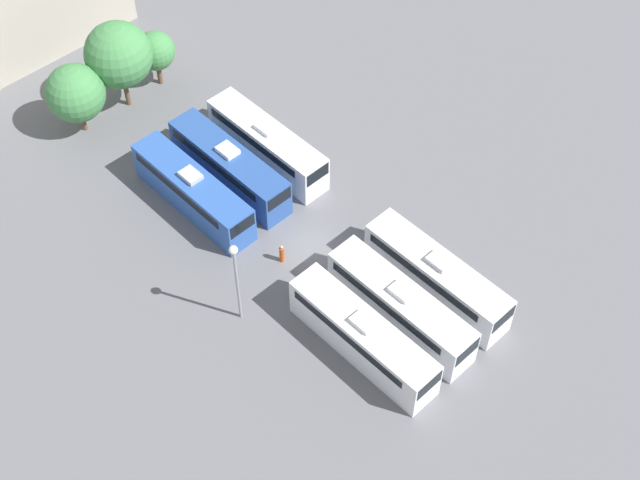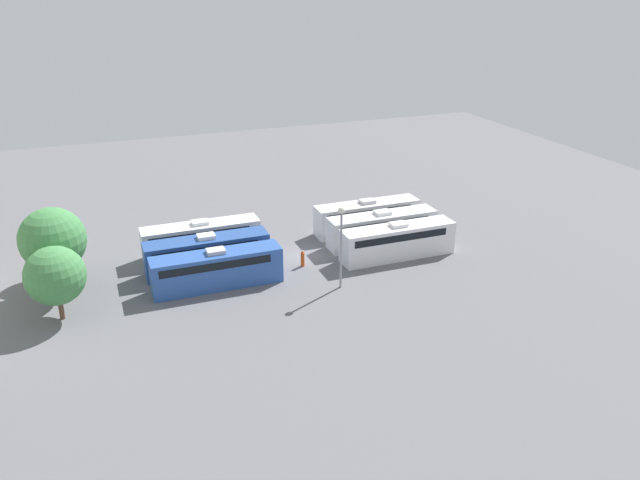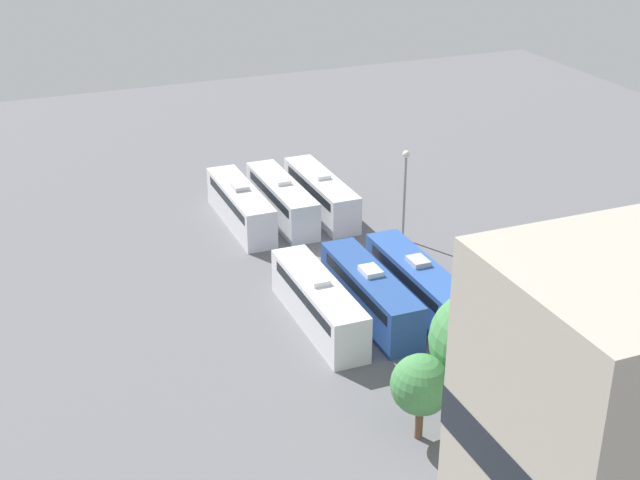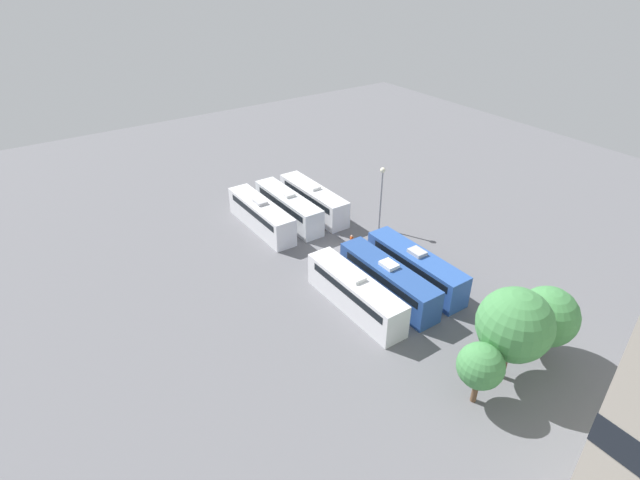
{
  "view_description": "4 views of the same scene",
  "coord_description": "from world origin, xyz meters",
  "px_view_note": "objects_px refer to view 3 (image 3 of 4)",
  "views": [
    {
      "loc": [
        -27.88,
        -30.2,
        50.56
      ],
      "look_at": [
        -0.05,
        -1.2,
        1.83
      ],
      "focal_mm": 50.0,
      "sensor_mm": 36.0,
      "label": 1
    },
    {
      "loc": [
        -53.02,
        18.16,
        25.39
      ],
      "look_at": [
        -1.4,
        -1.71,
        2.01
      ],
      "focal_mm": 35.0,
      "sensor_mm": 36.0,
      "label": 2
    },
    {
      "loc": [
        23.16,
        56.76,
        30.31
      ],
      "look_at": [
        -0.06,
        -0.41,
        1.61
      ],
      "focal_mm": 50.0,
      "sensor_mm": 36.0,
      "label": 3
    },
    {
      "loc": [
        26.68,
        36.52,
        28.54
      ],
      "look_at": [
        1.44,
        -0.17,
        1.99
      ],
      "focal_mm": 28.0,
      "sensor_mm": 36.0,
      "label": 4
    }
  ],
  "objects_px": {
    "tree_0": "(545,345)",
    "tree_2": "(421,385)",
    "bus_3": "(417,282)",
    "light_pole": "(405,180)",
    "tree_1": "(479,340)",
    "bus_0": "(321,193)",
    "bus_4": "(370,293)",
    "bus_5": "(318,302)",
    "bus_1": "(282,199)",
    "bus_2": "(241,205)",
    "worker_person": "(351,250)"
  },
  "relations": [
    {
      "from": "bus_0",
      "to": "worker_person",
      "type": "bearing_deg",
      "value": 81.94
    },
    {
      "from": "bus_3",
      "to": "light_pole",
      "type": "distance_m",
      "value": 11.44
    },
    {
      "from": "bus_0",
      "to": "bus_4",
      "type": "distance_m",
      "value": 18.3
    },
    {
      "from": "bus_1",
      "to": "light_pole",
      "type": "xyz_separation_m",
      "value": [
        -7.56,
        7.72,
        3.38
      ]
    },
    {
      "from": "bus_1",
      "to": "worker_person",
      "type": "bearing_deg",
      "value": 103.35
    },
    {
      "from": "bus_2",
      "to": "tree_0",
      "type": "xyz_separation_m",
      "value": [
        -8.29,
        30.78,
        2.08
      ]
    },
    {
      "from": "bus_0",
      "to": "light_pole",
      "type": "xyz_separation_m",
      "value": [
        -4.01,
        7.67,
        3.38
      ]
    },
    {
      "from": "bus_5",
      "to": "tree_0",
      "type": "height_order",
      "value": "tree_0"
    },
    {
      "from": "bus_2",
      "to": "bus_3",
      "type": "distance_m",
      "value": 19.23
    },
    {
      "from": "bus_0",
      "to": "tree_2",
      "type": "xyz_separation_m",
      "value": [
        6.92,
        31.05,
        1.64
      ]
    },
    {
      "from": "tree_0",
      "to": "bus_4",
      "type": "bearing_deg",
      "value": -69.43
    },
    {
      "from": "bus_1",
      "to": "light_pole",
      "type": "distance_m",
      "value": 11.32
    },
    {
      "from": "worker_person",
      "to": "tree_1",
      "type": "distance_m",
      "value": 21.94
    },
    {
      "from": "bus_2",
      "to": "worker_person",
      "type": "relative_size",
      "value": 7.01
    },
    {
      "from": "tree_2",
      "to": "bus_5",
      "type": "bearing_deg",
      "value": -87.81
    },
    {
      "from": "bus_4",
      "to": "worker_person",
      "type": "height_order",
      "value": "bus_4"
    },
    {
      "from": "bus_0",
      "to": "tree_0",
      "type": "relative_size",
      "value": 1.84
    },
    {
      "from": "bus_2",
      "to": "tree_0",
      "type": "relative_size",
      "value": 1.84
    },
    {
      "from": "worker_person",
      "to": "light_pole",
      "type": "relative_size",
      "value": 0.22
    },
    {
      "from": "bus_4",
      "to": "tree_2",
      "type": "height_order",
      "value": "tree_2"
    },
    {
      "from": "bus_3",
      "to": "tree_1",
      "type": "distance_m",
      "value": 13.76
    },
    {
      "from": "bus_0",
      "to": "tree_1",
      "type": "distance_m",
      "value": 31.1
    },
    {
      "from": "tree_0",
      "to": "tree_2",
      "type": "relative_size",
      "value": 1.22
    },
    {
      "from": "bus_3",
      "to": "light_pole",
      "type": "relative_size",
      "value": 1.52
    },
    {
      "from": "light_pole",
      "to": "tree_1",
      "type": "relative_size",
      "value": 0.96
    },
    {
      "from": "bus_3",
      "to": "light_pole",
      "type": "bearing_deg",
      "value": -112.0
    },
    {
      "from": "light_pole",
      "to": "tree_2",
      "type": "bearing_deg",
      "value": 64.96
    },
    {
      "from": "bus_4",
      "to": "bus_5",
      "type": "height_order",
      "value": "same"
    },
    {
      "from": "bus_4",
      "to": "light_pole",
      "type": "relative_size",
      "value": 1.52
    },
    {
      "from": "tree_2",
      "to": "bus_1",
      "type": "bearing_deg",
      "value": -96.17
    },
    {
      "from": "bus_2",
      "to": "tree_2",
      "type": "bearing_deg",
      "value": 90.52
    },
    {
      "from": "bus_5",
      "to": "light_pole",
      "type": "height_order",
      "value": "light_pole"
    },
    {
      "from": "bus_0",
      "to": "worker_person",
      "type": "height_order",
      "value": "bus_0"
    },
    {
      "from": "bus_0",
      "to": "bus_5",
      "type": "distance_m",
      "value": 19.24
    },
    {
      "from": "bus_3",
      "to": "bus_4",
      "type": "relative_size",
      "value": 1.0
    },
    {
      "from": "bus_0",
      "to": "light_pole",
      "type": "relative_size",
      "value": 1.52
    },
    {
      "from": "bus_3",
      "to": "tree_0",
      "type": "bearing_deg",
      "value": 95.2
    },
    {
      "from": "bus_2",
      "to": "light_pole",
      "type": "bearing_deg",
      "value": 145.4
    },
    {
      "from": "bus_4",
      "to": "tree_1",
      "type": "height_order",
      "value": "tree_1"
    },
    {
      "from": "tree_0",
      "to": "tree_2",
      "type": "xyz_separation_m",
      "value": [
        8.01,
        0.33,
        -0.44
      ]
    },
    {
      "from": "bus_4",
      "to": "light_pole",
      "type": "bearing_deg",
      "value": -127.01
    },
    {
      "from": "bus_4",
      "to": "tree_1",
      "type": "xyz_separation_m",
      "value": [
        -0.39,
        12.82,
        3.39
      ]
    },
    {
      "from": "light_pole",
      "to": "tree_0",
      "type": "height_order",
      "value": "light_pole"
    },
    {
      "from": "bus_2",
      "to": "bus_4",
      "type": "xyz_separation_m",
      "value": [
        -3.48,
        17.98,
        0.0
      ]
    },
    {
      "from": "worker_person",
      "to": "tree_2",
      "type": "distance_m",
      "value": 22.58
    },
    {
      "from": "tree_0",
      "to": "tree_1",
      "type": "xyz_separation_m",
      "value": [
        4.42,
        0.02,
        1.32
      ]
    },
    {
      "from": "bus_0",
      "to": "tree_0",
      "type": "bearing_deg",
      "value": 92.03
    },
    {
      "from": "tree_0",
      "to": "bus_0",
      "type": "bearing_deg",
      "value": -87.97
    },
    {
      "from": "bus_3",
      "to": "bus_2",
      "type": "bearing_deg",
      "value": -68.3
    },
    {
      "from": "worker_person",
      "to": "light_pole",
      "type": "bearing_deg",
      "value": -162.61
    }
  ]
}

